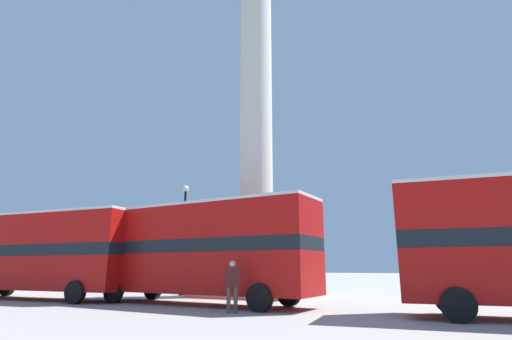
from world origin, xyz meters
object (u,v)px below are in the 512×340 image
street_lamp (184,236)px  bus_c (42,251)px  monument_column (256,163)px  pedestrian_near_lamp (232,283)px  equestrian_statue (153,266)px  bus_b (199,248)px

street_lamp → bus_c: bearing=-131.8°
monument_column → pedestrian_near_lamp: (3.01, -8.40, -6.76)m
bus_c → equestrian_statue: equestrian_statue is taller
monument_column → bus_c: size_ratio=2.04×
street_lamp → pedestrian_near_lamp: 9.96m
monument_column → bus_b: size_ratio=2.06×
monument_column → bus_c: bearing=-141.1°
monument_column → pedestrian_near_lamp: bearing=-70.3°
monument_column → equestrian_statue: 12.19m
pedestrian_near_lamp → equestrian_statue: bearing=100.9°
equestrian_statue → pedestrian_near_lamp: (13.05, -11.55, -0.60)m
monument_column → street_lamp: (-3.95, -1.66, -4.43)m
bus_c → equestrian_statue: (-1.16, 10.31, -0.73)m
bus_c → equestrian_statue: size_ratio=1.85×
equestrian_statue → pedestrian_near_lamp: equestrian_statue is taller
monument_column → equestrian_statue: (-10.03, 3.15, -6.16)m
bus_b → street_lamp: street_lamp is taller
monument_column → bus_b: monument_column is taller
bus_c → pedestrian_near_lamp: bearing=-9.2°
monument_column → street_lamp: bearing=-157.2°
bus_b → street_lamp: 6.15m
bus_c → monument_column: bearing=35.7°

